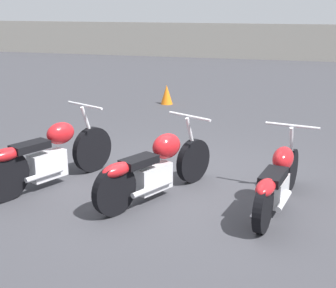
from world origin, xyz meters
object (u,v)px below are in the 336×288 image
object	(u,v)px
motorcycle_slot_1	(155,167)
motorcycle_slot_0	(49,156)
traffic_cone_near	(167,95)
motorcycle_slot_2	(278,180)

from	to	relation	value
motorcycle_slot_1	motorcycle_slot_0	bearing A→B (deg)	-153.75
motorcycle_slot_0	traffic_cone_near	size ratio (longest dim) A/B	4.12
motorcycle_slot_0	motorcycle_slot_1	size ratio (longest dim) A/B	1.04
motorcycle_slot_0	traffic_cone_near	world-z (taller)	motorcycle_slot_0
motorcycle_slot_2	traffic_cone_near	distance (m)	6.43
traffic_cone_near	motorcycle_slot_2	bearing A→B (deg)	-62.11
motorcycle_slot_1	traffic_cone_near	bearing A→B (deg)	131.04
motorcycle_slot_0	motorcycle_slot_1	world-z (taller)	motorcycle_slot_0
motorcycle_slot_0	motorcycle_slot_1	distance (m)	1.53
motorcycle_slot_0	motorcycle_slot_2	distance (m)	3.07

